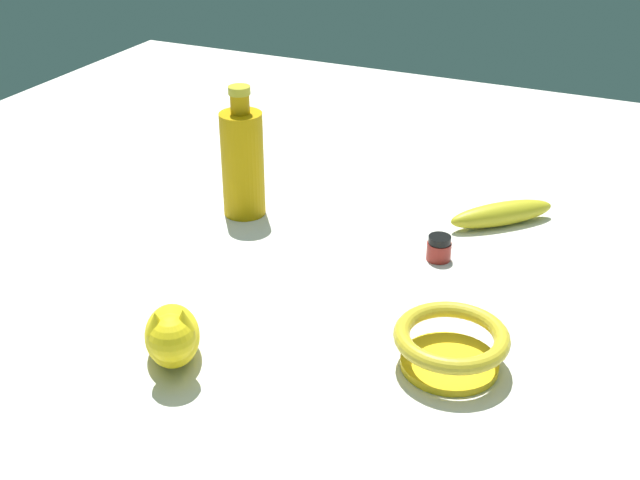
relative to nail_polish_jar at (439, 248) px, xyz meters
The scene contains 6 objects.
ground 0.18m from the nail_polish_jar, 145.20° to the right, with size 2.00×2.00×0.00m, color silver.
nail_polish_jar is the anchor object (origin of this frame).
bottle_tall 0.35m from the nail_polish_jar, behind, with size 0.07×0.07×0.22m.
bowl 0.27m from the nail_polish_jar, 69.80° to the right, with size 0.14×0.14×0.05m.
banana 0.16m from the nail_polish_jar, 69.19° to the left, with size 0.19×0.04×0.04m, color gold.
cat_figurine 0.45m from the nail_polish_jar, 119.55° to the right, with size 0.12×0.13×0.10m.
Camera 1 is at (0.44, -0.96, 0.62)m, focal length 46.35 mm.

